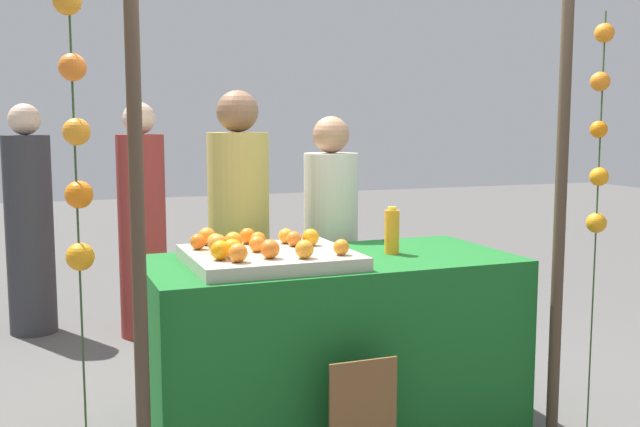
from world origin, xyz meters
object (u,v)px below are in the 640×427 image
at_px(orange_1, 311,237).
at_px(vendor_right, 331,260).
at_px(juice_bottle, 392,231).
at_px(vendor_left, 239,254).
at_px(orange_0, 286,236).
at_px(chalkboard_sign, 362,424).
at_px(stall_counter, 331,345).

distance_m(orange_1, vendor_right, 0.75).
xyz_separation_m(juice_bottle, vendor_left, (-0.61, 0.68, -0.19)).
distance_m(orange_0, vendor_right, 0.72).
bearing_deg(chalkboard_sign, orange_1, 90.11).
bearing_deg(orange_0, vendor_right, 48.91).
xyz_separation_m(stall_counter, juice_bottle, (0.33, 0.00, 0.55)).
xyz_separation_m(orange_1, chalkboard_sign, (0.00, -0.62, -0.70)).
bearing_deg(stall_counter, orange_1, 157.29).
distance_m(orange_1, chalkboard_sign, 0.94).
relative_size(stall_counter, orange_1, 21.81).
distance_m(orange_0, orange_1, 0.14).
height_order(stall_counter, juice_bottle, juice_bottle).
bearing_deg(juice_bottle, chalkboard_sign, -125.75).
distance_m(orange_0, chalkboard_sign, 1.01).
height_order(juice_bottle, vendor_right, vendor_right).
bearing_deg(orange_1, vendor_left, 106.23).
xyz_separation_m(orange_1, juice_bottle, (0.42, -0.04, 0.01)).
bearing_deg(juice_bottle, vendor_right, 96.06).
bearing_deg(stall_counter, vendor_left, 112.23).
bearing_deg(vendor_left, vendor_right, -3.52).
bearing_deg(orange_0, chalkboard_sign, -82.68).
distance_m(stall_counter, orange_1, 0.55).
bearing_deg(chalkboard_sign, stall_counter, 81.15).
relative_size(chalkboard_sign, vendor_left, 0.33).
relative_size(orange_1, chalkboard_sign, 0.15).
distance_m(stall_counter, chalkboard_sign, 0.61).
xyz_separation_m(chalkboard_sign, vendor_left, (-0.19, 1.26, 0.52)).
height_order(orange_1, vendor_right, vendor_right).
height_order(orange_0, vendor_right, vendor_right).
height_order(stall_counter, vendor_right, vendor_right).
bearing_deg(juice_bottle, orange_0, 164.50).
xyz_separation_m(orange_0, chalkboard_sign, (0.09, -0.72, -0.70)).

